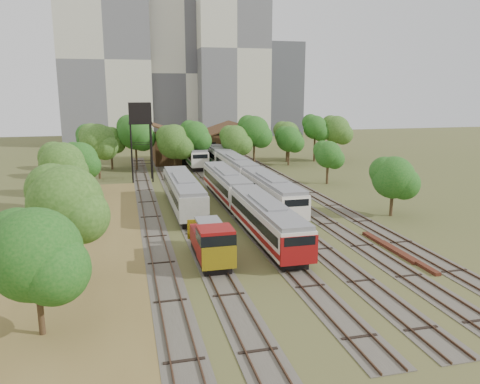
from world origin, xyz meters
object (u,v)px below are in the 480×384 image
object	(u,v)px
railcar_red_set	(243,200)
railcar_green_set	(236,169)
shunter_locomotive	(212,244)
water_tower	(140,115)

from	to	relation	value
railcar_red_set	railcar_green_set	world-z (taller)	railcar_green_set
shunter_locomotive	water_tower	bearing A→B (deg)	95.94
railcar_red_set	water_tower	xyz separation A→B (m)	(-9.91, 24.40, 8.14)
railcar_green_set	water_tower	bearing A→B (deg)	162.36
railcar_red_set	railcar_green_set	bearing A→B (deg)	78.68
shunter_locomotive	railcar_red_set	bearing A→B (deg)	65.62
railcar_green_set	water_tower	distance (m)	16.69
railcar_green_set	shunter_locomotive	xyz separation A→B (m)	(-10.00, -33.22, -0.33)
railcar_red_set	water_tower	world-z (taller)	water_tower
water_tower	shunter_locomotive	bearing A→B (deg)	-84.06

